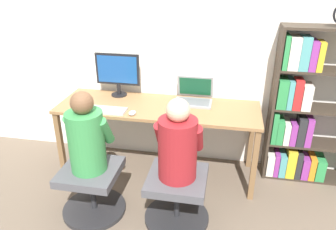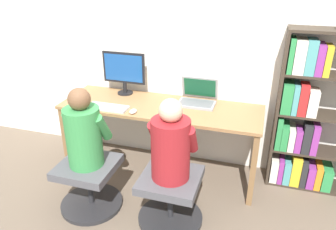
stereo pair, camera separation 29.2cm
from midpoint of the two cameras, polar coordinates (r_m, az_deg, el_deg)
The scene contains 12 objects.
ground_plane at distance 3.32m, azimuth -5.36°, elevation -12.75°, with size 14.00×14.00×0.00m, color brown.
wall_back at distance 3.38m, azimuth -2.96°, elevation 12.56°, with size 10.00×0.05×2.60m.
desk at distance 3.23m, azimuth -4.31°, elevation 0.27°, with size 1.97×0.63×0.76m.
desktop_monitor at distance 3.44m, azimuth -11.20°, elevation 7.21°, with size 0.46×0.16×0.45m.
laptop at distance 3.27m, azimuth 1.98°, elevation 3.08°, with size 0.36×0.30×0.24m.
keyboard at distance 3.16m, azimuth -13.52°, elevation 0.81°, with size 0.40×0.15×0.03m.
computer_mouse_by_keyboard at distance 3.04m, azimuth -8.99°, elevation 0.30°, with size 0.06×0.09×0.04m.
office_chair_left at distance 3.02m, azimuth -15.87°, elevation -12.13°, with size 0.56×0.56×0.45m.
office_chair_right at distance 2.83m, azimuth -1.48°, elevation -13.92°, with size 0.56×0.56×0.45m.
person_at_monitor at distance 2.76m, azimuth -17.03°, elevation -3.71°, with size 0.37×0.33×0.69m.
person_at_laptop at distance 2.55m, azimuth -1.58°, elevation -5.22°, with size 0.38×0.34×0.68m.
bookshelf at distance 3.35m, azimuth 20.12°, elevation -0.07°, with size 0.85×0.28×1.54m.
Camera 1 is at (0.65, -2.54, 2.03)m, focal length 35.00 mm.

